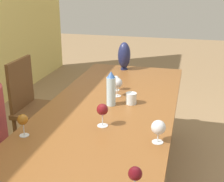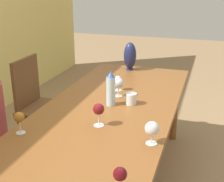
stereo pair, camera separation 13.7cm
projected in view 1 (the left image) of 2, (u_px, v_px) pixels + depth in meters
The scene contains 11 objects.
dining_table at pixel (110, 115), 2.30m from camera, with size 2.27×0.94×0.74m.
water_bottle at pixel (111, 89), 2.27m from camera, with size 0.07×0.07×0.26m.
water_tumbler at pixel (131, 98), 2.32m from camera, with size 0.08×0.08×0.08m.
vase at pixel (124, 56), 3.15m from camera, with size 0.13×0.13×0.28m.
wine_glass_0 at pixel (116, 80), 2.58m from camera, with size 0.07×0.07×0.13m.
wine_glass_1 at pixel (102, 110), 1.95m from camera, with size 0.07×0.07×0.15m.
wine_glass_2 at pixel (23, 120), 1.83m from camera, with size 0.06×0.06×0.14m.
wine_glass_3 at pixel (135, 174), 1.34m from camera, with size 0.06×0.06×0.12m.
wine_glass_4 at pixel (117, 83), 2.45m from camera, with size 0.08×0.08×0.15m.
wine_glass_5 at pixel (158, 128), 1.75m from camera, with size 0.08×0.08×0.14m.
chair_far at pixel (35, 105), 2.90m from camera, with size 0.44×0.44×0.94m.
Camera 1 is at (-2.03, -0.53, 1.62)m, focal length 50.00 mm.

